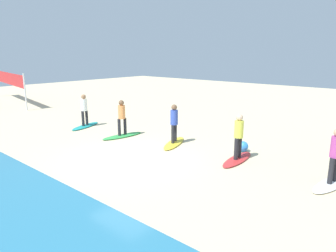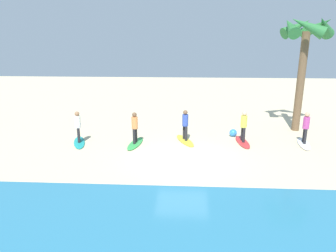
{
  "view_description": "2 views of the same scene",
  "coord_description": "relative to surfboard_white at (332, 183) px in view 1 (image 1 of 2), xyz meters",
  "views": [
    {
      "loc": [
        -8.25,
        7.39,
        3.83
      ],
      "look_at": [
        -0.56,
        -1.49,
        1.04
      ],
      "focal_mm": 32.93,
      "sensor_mm": 36.0,
      "label": 1
    },
    {
      "loc": [
        -0.08,
        13.59,
        5.44
      ],
      "look_at": [
        0.77,
        -1.63,
        1.07
      ],
      "focal_mm": 33.24,
      "sensor_mm": 36.0,
      "label": 2
    }
  ],
  "objects": [
    {
      "name": "ground_plane",
      "position": [
        6.36,
        2.24,
        -0.04
      ],
      "size": [
        60.0,
        60.0,
        0.0
      ],
      "primitive_type": "plane",
      "color": "beige"
    },
    {
      "name": "surfboard_white",
      "position": [
        0.0,
        0.0,
        0.0
      ],
      "size": [
        0.91,
        2.16,
        0.09
      ],
      "primitive_type": "ellipsoid",
      "rotation": [
        0.0,
        0.0,
        1.4
      ],
      "color": "white",
      "rests_on": "ground"
    },
    {
      "name": "surfer_white",
      "position": [
        0.0,
        0.0,
        0.99
      ],
      "size": [
        0.32,
        0.46,
        1.64
      ],
      "color": "#232328",
      "rests_on": "surfboard_white"
    },
    {
      "name": "surfboard_red",
      "position": [
        3.17,
        -0.08,
        0.0
      ],
      "size": [
        0.72,
        2.14,
        0.09
      ],
      "primitive_type": "ellipsoid",
      "rotation": [
        0.0,
        0.0,
        1.65
      ],
      "color": "red",
      "rests_on": "ground"
    },
    {
      "name": "surfer_red",
      "position": [
        3.17,
        -0.08,
        0.99
      ],
      "size": [
        0.32,
        0.46,
        1.64
      ],
      "color": "#232328",
      "rests_on": "surfboard_red"
    },
    {
      "name": "surfboard_yellow",
      "position": [
        6.25,
        -0.16,
        0.0
      ],
      "size": [
        1.28,
        2.16,
        0.09
      ],
      "primitive_type": "ellipsoid",
      "rotation": [
        0.0,
        0.0,
        1.94
      ],
      "color": "yellow",
      "rests_on": "ground"
    },
    {
      "name": "surfer_yellow",
      "position": [
        6.25,
        -0.16,
        0.99
      ],
      "size": [
        0.32,
        0.44,
        1.64
      ],
      "color": "#232328",
      "rests_on": "surfboard_yellow"
    },
    {
      "name": "surfboard_green",
      "position": [
        8.86,
        0.49,
        0.0
      ],
      "size": [
        0.85,
        2.16,
        0.09
      ],
      "primitive_type": "ellipsoid",
      "rotation": [
        0.0,
        0.0,
        1.43
      ],
      "color": "green",
      "rests_on": "ground"
    },
    {
      "name": "surfer_green",
      "position": [
        8.86,
        0.49,
        0.99
      ],
      "size": [
        0.32,
        0.46,
        1.64
      ],
      "color": "#232328",
      "rests_on": "surfboard_green"
    },
    {
      "name": "surfboard_teal",
      "position": [
        11.87,
        0.47,
        0.0
      ],
      "size": [
        1.21,
        2.17,
        0.09
      ],
      "primitive_type": "ellipsoid",
      "rotation": [
        0.0,
        0.0,
        1.9
      ],
      "color": "teal",
      "rests_on": "ground"
    },
    {
      "name": "surfer_teal",
      "position": [
        11.87,
        0.47,
        0.99
      ],
      "size": [
        0.32,
        0.44,
        1.64
      ],
      "color": "#232328",
      "rests_on": "surfboard_teal"
    },
    {
      "name": "volleyball_net",
      "position": [
        23.44,
        -0.51,
        1.74
      ],
      "size": [
        8.97,
        1.65,
        2.5
      ],
      "color": "silver",
      "rests_on": "ground"
    },
    {
      "name": "beach_ball",
      "position": [
        3.52,
        -1.17,
        0.17
      ],
      "size": [
        0.42,
        0.42,
        0.42
      ],
      "primitive_type": "sphere",
      "color": "#338CE5",
      "rests_on": "ground"
    }
  ]
}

